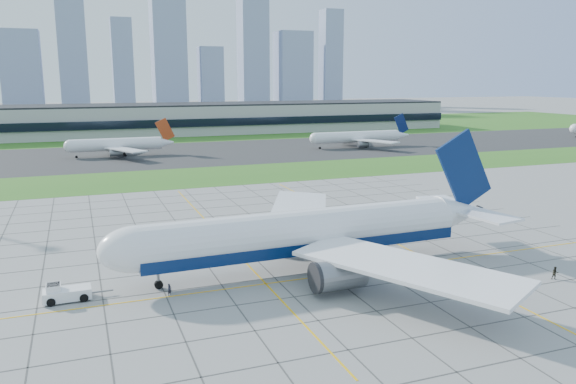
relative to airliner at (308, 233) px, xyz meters
The scene contains 13 objects.
ground 6.27m from the airliner, 47.05° to the right, with size 1400.00×1400.00×0.00m, color #999994.
grass_median 88.15m from the airliner, 88.76° to the left, with size 700.00×35.00×0.04m, color #2F671D.
asphalt_taxiway 143.08m from the airliner, 89.24° to the left, with size 700.00×75.00×0.04m, color #383838.
grass_far 253.02m from the airliner, 89.57° to the left, with size 700.00×145.00×0.04m, color #2F671D.
apron_markings 10.89m from the airliner, 75.54° to the left, with size 120.00×130.00×0.03m.
terminal 231.66m from the airliner, 79.58° to the left, with size 260.00×43.00×15.80m.
city_skyline 520.75m from the airliner, 90.75° to the left, with size 523.00×32.40×160.00m.
airliner is the anchor object (origin of this frame).
pushback_tug 35.03m from the airliner, behind, with size 8.81×3.22×2.44m.
crew_near 22.41m from the airliner, behind, with size 0.61×0.40×1.66m, color black.
crew_far 36.45m from the airliner, 28.36° to the right, with size 0.94×0.73×1.93m, color black.
distant_jet_1 145.09m from the airliner, 96.87° to the left, with size 38.25×42.66×14.08m.
distant_jet_2 159.50m from the airliner, 59.57° to the left, with size 44.87×42.66×14.08m.
Camera 1 is at (-33.71, -73.88, 28.55)m, focal length 35.00 mm.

